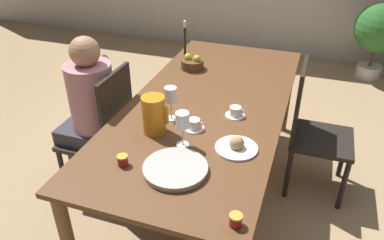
# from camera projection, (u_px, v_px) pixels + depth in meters

# --- Properties ---
(ground_plane) EXTENTS (20.00, 20.00, 0.00)m
(ground_plane) POSITION_uv_depth(u_px,v_px,m) (206.00, 188.00, 2.81)
(ground_plane) COLOR tan
(dining_table) EXTENTS (0.98, 2.16, 0.74)m
(dining_table) POSITION_uv_depth(u_px,v_px,m) (208.00, 113.00, 2.47)
(dining_table) COLOR brown
(dining_table) RESTS_ON ground_plane
(chair_person_side) EXTENTS (0.42, 0.42, 0.96)m
(chair_person_side) POSITION_uv_depth(u_px,v_px,m) (105.00, 132.00, 2.56)
(chair_person_side) COLOR black
(chair_person_side) RESTS_ON ground_plane
(chair_opposite) EXTENTS (0.42, 0.42, 0.96)m
(chair_opposite) POSITION_uv_depth(u_px,v_px,m) (312.00, 128.00, 2.61)
(chair_opposite) COLOR black
(chair_opposite) RESTS_ON ground_plane
(person_seated) EXTENTS (0.39, 0.41, 1.17)m
(person_seated) POSITION_uv_depth(u_px,v_px,m) (89.00, 105.00, 2.49)
(person_seated) COLOR #33333D
(person_seated) RESTS_ON ground_plane
(red_pitcher) EXTENTS (0.16, 0.13, 0.22)m
(red_pitcher) POSITION_uv_depth(u_px,v_px,m) (154.00, 114.00, 2.07)
(red_pitcher) COLOR orange
(red_pitcher) RESTS_ON dining_table
(wine_glass_water) EXTENTS (0.07, 0.07, 0.21)m
(wine_glass_water) POSITION_uv_depth(u_px,v_px,m) (171.00, 96.00, 2.16)
(wine_glass_water) COLOR white
(wine_glass_water) RESTS_ON dining_table
(wine_glass_juice) EXTENTS (0.07, 0.07, 0.20)m
(wine_glass_juice) POSITION_uv_depth(u_px,v_px,m) (182.00, 122.00, 1.94)
(wine_glass_juice) COLOR white
(wine_glass_juice) RESTS_ON dining_table
(teacup_near_person) EXTENTS (0.12, 0.12, 0.06)m
(teacup_near_person) POSITION_uv_depth(u_px,v_px,m) (194.00, 125.00, 2.14)
(teacup_near_person) COLOR white
(teacup_near_person) RESTS_ON dining_table
(teacup_across) EXTENTS (0.12, 0.12, 0.06)m
(teacup_across) POSITION_uv_depth(u_px,v_px,m) (235.00, 112.00, 2.26)
(teacup_across) COLOR white
(teacup_across) RESTS_ON dining_table
(serving_tray) EXTENTS (0.32, 0.32, 0.03)m
(serving_tray) POSITION_uv_depth(u_px,v_px,m) (175.00, 169.00, 1.82)
(serving_tray) COLOR #B7B2A8
(serving_tray) RESTS_ON dining_table
(bread_plate) EXTENTS (0.23, 0.23, 0.08)m
(bread_plate) POSITION_uv_depth(u_px,v_px,m) (237.00, 146.00, 1.97)
(bread_plate) COLOR white
(bread_plate) RESTS_ON dining_table
(jam_jar_amber) EXTENTS (0.06, 0.06, 0.06)m
(jam_jar_amber) POSITION_uv_depth(u_px,v_px,m) (236.00, 219.00, 1.51)
(jam_jar_amber) COLOR #A81E1E
(jam_jar_amber) RESTS_ON dining_table
(jam_jar_red) EXTENTS (0.06, 0.06, 0.06)m
(jam_jar_red) POSITION_uv_depth(u_px,v_px,m) (123.00, 160.00, 1.85)
(jam_jar_red) COLOR #A81E1E
(jam_jar_red) RESTS_ON dining_table
(fruit_bowl) EXTENTS (0.17, 0.17, 0.12)m
(fruit_bowl) POSITION_uv_depth(u_px,v_px,m) (192.00, 63.00, 2.86)
(fruit_bowl) COLOR brown
(fruit_bowl) RESTS_ON dining_table
(candlestick_tall) EXTENTS (0.06, 0.06, 0.32)m
(candlestick_tall) POSITION_uv_depth(u_px,v_px,m) (185.00, 46.00, 2.96)
(candlestick_tall) COLOR black
(candlestick_tall) RESTS_ON dining_table
(potted_plant) EXTENTS (0.55, 0.55, 0.88)m
(potted_plant) POSITION_uv_depth(u_px,v_px,m) (379.00, 31.00, 4.21)
(potted_plant) COLOR beige
(potted_plant) RESTS_ON ground_plane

